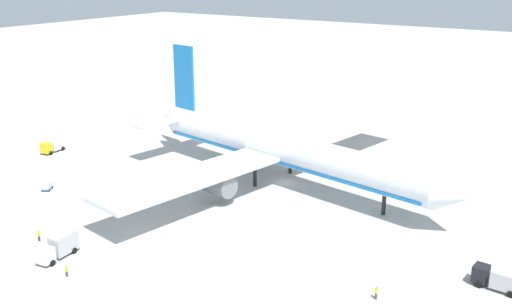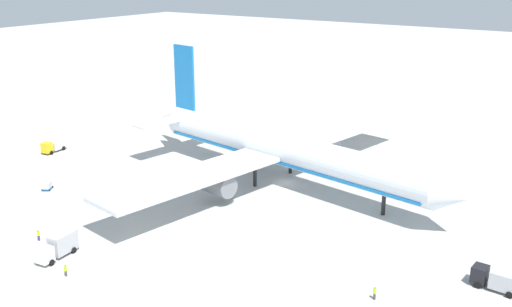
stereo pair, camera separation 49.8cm
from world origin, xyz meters
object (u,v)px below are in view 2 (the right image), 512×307
object	(u,v)px
service_truck_2	(497,279)
ground_worker_0	(38,235)
baggage_cart_0	(47,185)
ground_worker_2	(66,270)
service_truck_3	(58,246)
service_truck_1	(53,146)
ground_worker_1	(375,293)
airliner	(279,149)

from	to	relation	value
service_truck_2	ground_worker_0	xyz separation A→B (m)	(-61.27, -23.73, -0.67)
baggage_cart_0	ground_worker_2	size ratio (longest dim) A/B	1.67
ground_worker_0	service_truck_3	bearing A→B (deg)	-14.40
service_truck_1	baggage_cart_0	distance (m)	23.99
baggage_cart_0	service_truck_2	bearing A→B (deg)	6.70
ground_worker_1	baggage_cart_0	bearing A→B (deg)	178.48
service_truck_2	service_truck_3	xyz separation A→B (m)	(-54.40, -25.50, 0.19)
ground_worker_2	airliner	bearing A→B (deg)	84.32
ground_worker_0	ground_worker_1	distance (m)	50.75
airliner	ground_worker_0	distance (m)	45.81
airliner	service_truck_3	distance (m)	45.35
service_truck_3	service_truck_2	bearing A→B (deg)	25.12
baggage_cart_0	ground_worker_0	bearing A→B (deg)	-40.95
service_truck_1	ground_worker_2	size ratio (longest dim) A/B	3.66
ground_worker_0	ground_worker_2	distance (m)	13.12
service_truck_1	service_truck_3	world-z (taller)	service_truck_3
service_truck_2	ground_worker_1	size ratio (longest dim) A/B	3.64
baggage_cart_0	ground_worker_0	xyz separation A→B (m)	(16.79, -14.57, 0.06)
ground_worker_1	ground_worker_2	distance (m)	40.94
baggage_cart_0	airliner	bearing A→B (deg)	39.40
ground_worker_1	ground_worker_2	bearing A→B (deg)	-154.40
service_truck_1	ground_worker_1	size ratio (longest dim) A/B	3.50
airliner	baggage_cart_0	size ratio (longest dim) A/B	27.92
service_truck_2	baggage_cart_0	bearing A→B (deg)	-173.30
ground_worker_0	service_truck_2	bearing A→B (deg)	21.17
service_truck_3	baggage_cart_0	size ratio (longest dim) A/B	2.47
baggage_cart_0	service_truck_3	bearing A→B (deg)	-34.62
baggage_cart_0	ground_worker_1	world-z (taller)	ground_worker_1
service_truck_2	ground_worker_2	xyz separation A→B (m)	(-49.08, -28.61, -0.69)
ground_worker_2	ground_worker_1	bearing A→B (deg)	25.60
service_truck_1	ground_worker_2	distance (m)	58.76
service_truck_1	ground_worker_1	xyz separation A→B (m)	(83.99, -17.48, -0.46)
service_truck_2	ground_worker_2	distance (m)	56.82
service_truck_2	ground_worker_2	world-z (taller)	service_truck_2
airliner	service_truck_1	xyz separation A→B (m)	(-51.76, -11.92, -5.17)
service_truck_3	ground_worker_2	world-z (taller)	service_truck_3
ground_worker_1	service_truck_1	bearing A→B (deg)	168.24
ground_worker_0	ground_worker_1	size ratio (longest dim) A/B	0.98
ground_worker_1	ground_worker_0	bearing A→B (deg)	-165.38
service_truck_2	ground_worker_0	world-z (taller)	service_truck_2
ground_worker_0	ground_worker_2	xyz separation A→B (m)	(12.19, -4.88, -0.03)
service_truck_3	ground_worker_2	bearing A→B (deg)	-30.35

